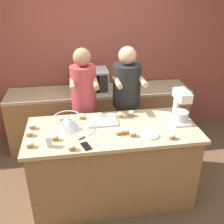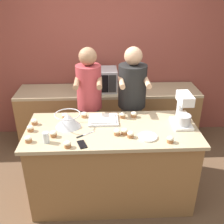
% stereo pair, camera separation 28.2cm
% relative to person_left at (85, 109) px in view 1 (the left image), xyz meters
% --- Properties ---
extents(ground_plane, '(16.00, 16.00, 0.00)m').
position_rel_person_left_xyz_m(ground_plane, '(0.27, -0.64, -0.90)').
color(ground_plane, brown).
extents(back_wall, '(10.00, 0.06, 2.70)m').
position_rel_person_left_xyz_m(back_wall, '(0.27, 1.01, 0.45)').
color(back_wall, brown).
rests_on(back_wall, ground_plane).
extents(island_counter, '(1.88, 0.83, 0.95)m').
position_rel_person_left_xyz_m(island_counter, '(0.27, -0.64, -0.42)').
color(island_counter, olive).
rests_on(island_counter, ground_plane).
extents(back_counter, '(2.80, 0.60, 0.90)m').
position_rel_person_left_xyz_m(back_counter, '(0.27, 0.66, -0.46)').
color(back_counter, olive).
rests_on(back_counter, ground_plane).
extents(person_left, '(0.33, 0.50, 1.70)m').
position_rel_person_left_xyz_m(person_left, '(0.00, 0.00, 0.00)').
color(person_left, '#33384C').
rests_on(person_left, ground_plane).
extents(person_right, '(0.37, 0.52, 1.70)m').
position_rel_person_left_xyz_m(person_right, '(0.55, 0.00, -0.01)').
color(person_right, brown).
rests_on(person_right, ground_plane).
extents(stand_mixer, '(0.20, 0.30, 0.38)m').
position_rel_person_left_xyz_m(stand_mixer, '(1.04, -0.60, 0.22)').
color(stand_mixer, white).
rests_on(stand_mixer, island_counter).
extents(mixing_bowl, '(0.29, 0.29, 0.16)m').
position_rel_person_left_xyz_m(mixing_bowl, '(-0.22, -0.57, 0.13)').
color(mixing_bowl, '#BCBCC1').
rests_on(mixing_bowl, island_counter).
extents(baking_tray, '(0.34, 0.28, 0.04)m').
position_rel_person_left_xyz_m(baking_tray, '(0.17, -0.47, 0.07)').
color(baking_tray, silver).
rests_on(baking_tray, island_counter).
extents(microwave_oven, '(0.54, 0.38, 0.33)m').
position_rel_person_left_xyz_m(microwave_oven, '(0.13, 0.66, 0.16)').
color(microwave_oven, '#B7B7BC').
rests_on(microwave_oven, back_counter).
extents(cell_phone, '(0.11, 0.16, 0.01)m').
position_rel_person_left_xyz_m(cell_phone, '(-0.04, -0.95, 0.06)').
color(cell_phone, black).
rests_on(cell_phone, island_counter).
extents(drinking_glass, '(0.06, 0.06, 0.11)m').
position_rel_person_left_xyz_m(drinking_glass, '(-0.40, -0.89, 0.11)').
color(drinking_glass, silver).
rests_on(drinking_glass, island_counter).
extents(small_plate, '(0.20, 0.20, 0.02)m').
position_rel_person_left_xyz_m(small_plate, '(0.62, -0.85, 0.06)').
color(small_plate, white).
rests_on(small_plate, island_counter).
extents(knife, '(0.19, 0.14, 0.01)m').
position_rel_person_left_xyz_m(knife, '(-0.03, -0.77, 0.05)').
color(knife, '#BCBCC1').
rests_on(knife, island_counter).
extents(cupcake_0, '(0.07, 0.07, 0.07)m').
position_rel_person_left_xyz_m(cupcake_0, '(0.31, -0.78, 0.08)').
color(cupcake_0, '#9E6038').
rests_on(cupcake_0, island_counter).
extents(cupcake_1, '(0.07, 0.07, 0.07)m').
position_rel_person_left_xyz_m(cupcake_1, '(-0.28, -0.38, 0.08)').
color(cupcake_1, '#9E6038').
rests_on(cupcake_1, island_counter).
extents(cupcake_2, '(0.07, 0.07, 0.07)m').
position_rel_person_left_xyz_m(cupcake_2, '(-0.35, -0.79, 0.08)').
color(cupcake_2, '#9E6038').
rests_on(cupcake_2, island_counter).
extents(cupcake_3, '(0.07, 0.07, 0.07)m').
position_rel_person_left_xyz_m(cupcake_3, '(0.39, -0.77, 0.08)').
color(cupcake_3, '#9E6038').
rests_on(cupcake_3, island_counter).
extents(cupcake_4, '(0.07, 0.07, 0.07)m').
position_rel_person_left_xyz_m(cupcake_4, '(-0.60, -0.51, 0.08)').
color(cupcake_4, '#9E6038').
rests_on(cupcake_4, island_counter).
extents(cupcake_5, '(0.07, 0.07, 0.07)m').
position_rel_person_left_xyz_m(cupcake_5, '(0.45, -0.83, 0.08)').
color(cupcake_5, '#9E6038').
rests_on(cupcake_5, island_counter).
extents(cupcake_6, '(0.07, 0.07, 0.07)m').
position_rel_person_left_xyz_m(cupcake_6, '(-0.58, -0.88, 0.08)').
color(cupcake_6, '#9E6038').
rests_on(cupcake_6, island_counter).
extents(cupcake_7, '(0.07, 0.07, 0.07)m').
position_rel_person_left_xyz_m(cupcake_7, '(-0.05, -0.36, 0.08)').
color(cupcake_7, '#9E6038').
rests_on(cupcake_7, island_counter).
extents(cupcake_8, '(0.07, 0.07, 0.07)m').
position_rel_person_left_xyz_m(cupcake_8, '(0.83, -0.95, 0.08)').
color(cupcake_8, '#9E6038').
rests_on(cupcake_8, island_counter).
extents(cupcake_9, '(0.07, 0.07, 0.07)m').
position_rel_person_left_xyz_m(cupcake_9, '(0.53, -0.38, 0.08)').
color(cupcake_9, '#9E6038').
rests_on(cupcake_9, island_counter).
extents(cupcake_10, '(0.07, 0.07, 0.07)m').
position_rel_person_left_xyz_m(cupcake_10, '(-0.61, -0.66, 0.08)').
color(cupcake_10, '#9E6038').
rests_on(cupcake_10, island_counter).
extents(cupcake_11, '(0.07, 0.07, 0.07)m').
position_rel_person_left_xyz_m(cupcake_11, '(0.40, -0.40, 0.08)').
color(cupcake_11, '#9E6038').
rests_on(cupcake_11, island_counter).
extents(cupcake_12, '(0.07, 0.07, 0.07)m').
position_rel_person_left_xyz_m(cupcake_12, '(-0.18, -0.99, 0.08)').
color(cupcake_12, '#9E6038').
rests_on(cupcake_12, island_counter).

